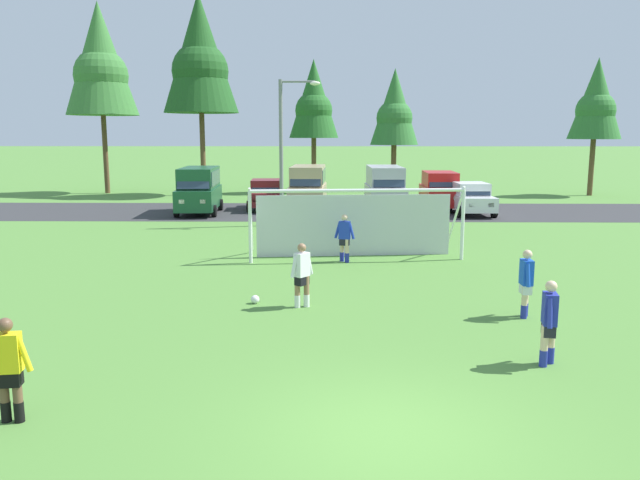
% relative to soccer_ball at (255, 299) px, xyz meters
% --- Properties ---
extents(ground_plane, '(400.00, 400.00, 0.00)m').
position_rel_soccer_ball_xyz_m(ground_plane, '(2.78, 7.98, -0.11)').
color(ground_plane, '#518438').
extents(parking_lot_strip, '(52.00, 8.40, 0.01)m').
position_rel_soccer_ball_xyz_m(parking_lot_strip, '(2.78, 19.34, -0.11)').
color(parking_lot_strip, '#333335').
rests_on(parking_lot_strip, ground).
extents(soccer_ball, '(0.22, 0.22, 0.22)m').
position_rel_soccer_ball_xyz_m(soccer_ball, '(0.00, 0.00, 0.00)').
color(soccer_ball, white).
rests_on(soccer_ball, ground).
extents(soccer_goal, '(7.57, 2.65, 2.57)m').
position_rel_soccer_ball_xyz_m(soccer_goal, '(2.81, 6.25, 1.18)').
color(soccer_goal, white).
rests_on(soccer_goal, ground).
extents(referee, '(0.75, 0.29, 1.64)m').
position_rel_soccer_ball_xyz_m(referee, '(-2.89, -6.74, 0.71)').
color(referee, brown).
rests_on(referee, ground).
extents(player_striker_near, '(0.34, 0.72, 1.64)m').
position_rel_soccer_ball_xyz_m(player_striker_near, '(6.05, -4.22, 0.71)').
color(player_striker_near, beige).
rests_on(player_striker_near, ground).
extents(player_midfield_center, '(0.59, 0.58, 1.64)m').
position_rel_soccer_ball_xyz_m(player_midfield_center, '(1.23, -0.31, 0.71)').
color(player_midfield_center, '#936B4C').
rests_on(player_midfield_center, ground).
extents(player_defender_far, '(0.72, 0.31, 1.64)m').
position_rel_soccer_ball_xyz_m(player_defender_far, '(2.43, 5.36, 0.71)').
color(player_defender_far, beige).
rests_on(player_defender_far, ground).
extents(player_winger_left, '(0.24, 0.73, 1.64)m').
position_rel_soccer_ball_xyz_m(player_winger_left, '(6.59, -1.10, 0.71)').
color(player_winger_left, beige).
rests_on(player_winger_left, ground).
extents(parked_car_slot_far_left, '(2.41, 4.91, 2.52)m').
position_rel_soccer_ball_xyz_m(parked_car_slot_far_left, '(-5.25, 18.37, 1.23)').
color(parked_car_slot_far_left, '#194C2D').
rests_on(parked_car_slot_far_left, ground).
extents(parked_car_slot_left, '(2.21, 4.29, 1.72)m').
position_rel_soccer_ball_xyz_m(parked_car_slot_left, '(-1.78, 20.36, 0.77)').
color(parked_car_slot_left, maroon).
rests_on(parked_car_slot_left, ground).
extents(parked_car_slot_center_left, '(2.33, 4.87, 2.52)m').
position_rel_soccer_ball_xyz_m(parked_car_slot_center_left, '(0.66, 20.12, 1.23)').
color(parked_car_slot_center_left, tan).
rests_on(parked_car_slot_center_left, ground).
extents(parked_car_slot_center, '(2.29, 4.85, 2.52)m').
position_rel_soccer_ball_xyz_m(parked_car_slot_center, '(5.04, 19.76, 1.23)').
color(parked_car_slot_center, '#B2B2BC').
rests_on(parked_car_slot_center, ground).
extents(parked_car_slot_center_right, '(2.21, 4.64, 2.16)m').
position_rel_soccer_ball_xyz_m(parked_car_slot_center_right, '(8.31, 20.56, 1.00)').
color(parked_car_slot_center_right, red).
rests_on(parked_car_slot_center_right, ground).
extents(parked_car_slot_right, '(2.12, 4.24, 1.72)m').
position_rel_soccer_ball_xyz_m(parked_car_slot_right, '(9.59, 18.20, 0.77)').
color(parked_car_slot_right, silver).
rests_on(parked_car_slot_right, ground).
extents(tree_left_edge, '(5.11, 5.11, 13.62)m').
position_rel_soccer_ball_xyz_m(tree_left_edge, '(-14.55, 30.13, 9.26)').
color(tree_left_edge, brown).
rests_on(tree_left_edge, ground).
extents(tree_mid_left, '(5.21, 5.21, 13.89)m').
position_rel_soccer_ball_xyz_m(tree_mid_left, '(-7.11, 28.76, 9.45)').
color(tree_mid_left, brown).
rests_on(tree_mid_left, ground).
extents(tree_center_back, '(3.64, 3.64, 9.70)m').
position_rel_soccer_ball_xyz_m(tree_center_back, '(0.71, 30.97, 6.55)').
color(tree_center_back, brown).
rests_on(tree_center_back, ground).
extents(tree_mid_right, '(3.24, 3.24, 8.64)m').
position_rel_soccer_ball_xyz_m(tree_mid_right, '(6.25, 27.08, 5.82)').
color(tree_mid_right, brown).
rests_on(tree_mid_right, ground).
extents(tree_right_edge, '(3.58, 3.58, 9.54)m').
position_rel_soccer_ball_xyz_m(tree_right_edge, '(20.44, 28.98, 6.44)').
color(tree_right_edge, brown).
rests_on(tree_right_edge, ground).
extents(street_lamp, '(2.00, 0.32, 6.81)m').
position_rel_soccer_ball_xyz_m(street_lamp, '(-0.19, 13.93, 3.43)').
color(street_lamp, slate).
rests_on(street_lamp, ground).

